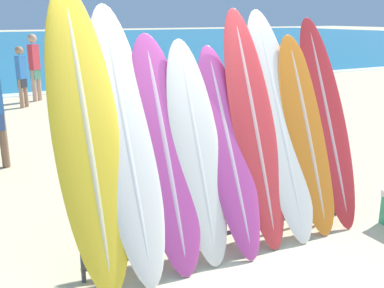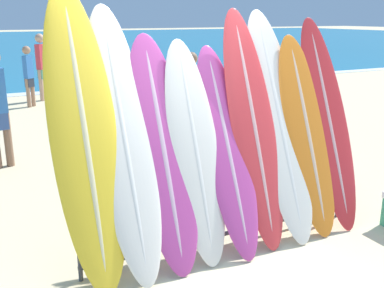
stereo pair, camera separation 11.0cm
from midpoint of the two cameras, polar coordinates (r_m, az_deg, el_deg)
ground_plane at (r=4.25m, az=3.13°, el=-16.12°), size 160.00×160.00×0.00m
surfboard_rack at (r=4.54m, az=4.02°, el=-7.35°), size 3.03×0.04×0.85m
surfboard_slot_0 at (r=3.90m, az=-13.93°, el=0.82°), size 0.59×1.06×2.54m
surfboard_slot_1 at (r=4.01m, az=-9.10°, el=0.32°), size 0.53×1.13×2.38m
surfboard_slot_2 at (r=4.11m, az=-4.14°, el=-1.04°), size 0.56×0.95×2.12m
surfboard_slot_3 at (r=4.23m, az=-0.09°, el=-0.91°), size 0.50×0.85×2.06m
surfboard_slot_4 at (r=4.41m, az=3.98°, el=-0.74°), size 0.48×0.99×1.99m
surfboard_slot_5 at (r=4.58m, az=7.20°, el=2.17°), size 0.51×0.98×2.35m
surfboard_slot_6 at (r=4.80m, az=10.42°, el=2.58°), size 0.58×1.08×2.34m
surfboard_slot_7 at (r=4.98m, az=13.75°, el=1.30°), size 0.56×0.89×2.08m
surfboard_slot_8 at (r=5.20m, az=16.25°, el=2.77°), size 0.52×0.97×2.26m
person_mid_beach at (r=8.07m, az=-0.97°, el=6.28°), size 0.27×0.28×1.65m
person_far_left at (r=13.06m, az=-19.60°, el=9.45°), size 0.31×0.29×1.81m
person_far_right at (r=12.23m, az=-21.08°, el=8.24°), size 0.26×0.25×1.54m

